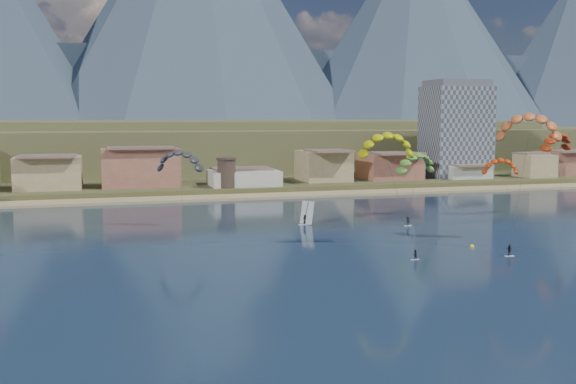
% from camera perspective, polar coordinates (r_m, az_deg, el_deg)
% --- Properties ---
extents(ground, '(2400.00, 2400.00, 0.00)m').
position_cam_1_polar(ground, '(78.44, 6.43, -9.87)').
color(ground, '#0D1E31').
rests_on(ground, ground).
extents(beach, '(2200.00, 12.00, 0.90)m').
position_cam_1_polar(beach, '(179.28, -6.40, -0.50)').
color(beach, tan).
rests_on(beach, ground).
extents(land, '(2200.00, 900.00, 4.00)m').
position_cam_1_polar(land, '(630.68, -13.12, 4.36)').
color(land, brown).
rests_on(land, ground).
extents(foothills, '(940.00, 210.00, 18.00)m').
position_cam_1_polar(foothills, '(306.65, -6.12, 4.07)').
color(foothills, brown).
rests_on(foothills, ground).
extents(mountain_ridge, '(2060.00, 480.00, 400.00)m').
position_cam_1_polar(mountain_ridge, '(902.55, -15.12, 14.48)').
color(mountain_ridge, '#2F3D4E').
rests_on(mountain_ridge, ground).
extents(town, '(400.00, 24.00, 12.00)m').
position_cam_1_polar(town, '(192.51, -19.06, 1.98)').
color(town, silver).
rests_on(town, ground).
extents(apartment_tower, '(20.00, 16.00, 32.00)m').
position_cam_1_polar(apartment_tower, '(227.97, 14.25, 5.26)').
color(apartment_tower, gray).
rests_on(apartment_tower, ground).
extents(watchtower, '(5.82, 5.82, 8.60)m').
position_cam_1_polar(watchtower, '(187.34, -5.32, 1.69)').
color(watchtower, '#47382D').
rests_on(watchtower, ground).
extents(kitesurfer_yellow, '(10.38, 13.78, 21.33)m').
position_cam_1_polar(kitesurfer_yellow, '(112.32, 8.52, 4.33)').
color(kitesurfer_yellow, silver).
rests_on(kitesurfer_yellow, ground).
extents(kitesurfer_orange, '(17.31, 16.57, 25.68)m').
position_cam_1_polar(kitesurfer_orange, '(123.88, 20.04, 5.63)').
color(kitesurfer_orange, silver).
rests_on(kitesurfer_orange, ground).
extents(kitesurfer_green, '(13.20, 14.39, 17.29)m').
position_cam_1_polar(kitesurfer_green, '(147.48, 10.97, 2.70)').
color(kitesurfer_green, silver).
rests_on(kitesurfer_green, ground).
extents(distant_kite_dark, '(10.42, 7.76, 17.33)m').
position_cam_1_polar(distant_kite_dark, '(132.86, -9.33, 2.96)').
color(distant_kite_dark, '#262626').
rests_on(distant_kite_dark, ground).
extents(distant_kite_orange, '(8.78, 7.09, 14.83)m').
position_cam_1_polar(distant_kite_orange, '(154.28, 17.83, 2.35)').
color(distant_kite_orange, '#262626').
rests_on(distant_kite_orange, ground).
extents(distant_kite_red, '(10.04, 7.35, 20.19)m').
position_cam_1_polar(distant_kite_red, '(157.49, 22.13, 4.28)').
color(distant_kite_red, '#262626').
rests_on(distant_kite_red, ground).
extents(windsurfer, '(2.72, 2.96, 4.78)m').
position_cam_1_polar(windsurfer, '(135.72, 1.54, -2.19)').
color(windsurfer, silver).
rests_on(windsurfer, ground).
extents(buoy, '(0.71, 0.71, 0.71)m').
position_cam_1_polar(buoy, '(116.89, 15.58, -4.54)').
color(buoy, '#FFF71A').
rests_on(buoy, ground).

